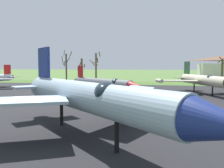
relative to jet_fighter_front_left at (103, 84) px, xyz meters
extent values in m
plane|color=#4C6B33|center=(0.74, -18.21, -1.93)|extent=(600.00, 600.00, 0.00)
cube|color=black|center=(0.74, -2.69, -1.90)|extent=(77.84, 51.72, 0.05)
cube|color=#406127|center=(0.74, 29.17, -1.90)|extent=(137.84, 12.00, 0.06)
cylinder|color=#565B60|center=(-0.28, 0.24, -0.02)|extent=(9.71, 8.41, 1.33)
cone|color=red|center=(4.95, -4.13, -0.02)|extent=(2.40, 2.29, 1.22)
cylinder|color=black|center=(-4.91, 4.10, -0.02)|extent=(1.16, 1.18, 0.93)
ellipsoid|color=#19232D|center=(2.09, -1.74, 0.35)|extent=(0.89, 1.68, 0.84)
cube|color=#565B60|center=(-3.18, -1.11, -0.12)|extent=(4.93, 3.54, 0.12)
cube|color=#565B60|center=(0.52, 3.33, -0.12)|extent=(2.84, 4.68, 0.12)
cylinder|color=#565B60|center=(-5.16, -2.34, -0.12)|extent=(1.95, 1.74, 0.50)
cylinder|color=#565B60|center=(1.38, 5.50, -0.12)|extent=(1.95, 1.74, 0.50)
cube|color=red|center=(-4.36, 3.64, 1.48)|extent=(1.10, 0.95, 1.68)
cube|color=#565B60|center=(-4.99, 2.62, 0.08)|extent=(2.13, 2.21, 0.12)
cube|color=#565B60|center=(-3.47, 4.44, 0.08)|extent=(2.13, 2.21, 0.12)
cylinder|color=black|center=(1.67, -1.39, -1.31)|extent=(0.18, 0.18, 1.24)
cylinder|color=black|center=(-2.23, 1.86, -1.31)|extent=(0.18, 0.18, 1.24)
cylinder|color=black|center=(4.88, -6.54, -1.56)|extent=(0.08, 0.08, 0.72)
cube|color=white|center=(4.88, -6.54, -1.04)|extent=(0.52, 0.31, 0.35)
cylinder|color=#B7B293|center=(13.33, 7.66, 0.18)|extent=(5.55, 12.51, 1.47)
cylinder|color=black|center=(11.16, 13.96, 0.18)|extent=(1.24, 1.10, 1.03)
ellipsoid|color=#19232D|center=(14.03, 5.66, 0.58)|extent=(1.01, 1.89, 0.95)
cube|color=#B7B293|center=(9.78, 7.30, 0.07)|extent=(5.52, 2.38, 0.14)
cube|color=#B7B293|center=(16.35, 9.57, 0.07)|extent=(5.76, 5.16, 0.14)
cylinder|color=#B7B293|center=(7.04, 6.83, 0.07)|extent=(1.29, 2.40, 0.55)
cube|color=#234C2D|center=(11.47, 13.05, 1.98)|extent=(0.79, 1.85, 2.14)
cube|color=#B7B293|center=(10.39, 12.65, 0.29)|extent=(2.08, 1.86, 0.14)
cube|color=#B7B293|center=(12.57, 13.41, 0.29)|extent=(2.08, 1.86, 0.14)
cylinder|color=black|center=(14.25, 5.02, -1.24)|extent=(0.20, 0.20, 1.37)
cylinder|color=black|center=(12.42, 10.31, -1.24)|extent=(0.20, 0.20, 1.37)
cylinder|color=black|center=(-23.38, 13.82, 0.01)|extent=(1.04, 0.87, 0.95)
cube|color=silver|center=(-21.45, 8.46, -0.09)|extent=(4.54, 3.64, 0.13)
cube|color=red|center=(-23.50, 12.97, 1.62)|extent=(0.40, 1.70, 1.88)
cube|color=silver|center=(-24.75, 13.11, 0.11)|extent=(2.13, 1.53, 0.13)
cube|color=silver|center=(-22.27, 12.75, 0.11)|extent=(2.13, 1.53, 0.13)
cylinder|color=#8EA3B2|center=(3.39, -16.80, 0.49)|extent=(12.01, 11.04, 1.69)
cylinder|color=black|center=(-2.30, -11.68, 0.49)|extent=(1.48, 1.50, 1.18)
ellipsoid|color=#19232D|center=(5.12, -18.36, 0.96)|extent=(1.09, 2.04, 1.02)
cube|color=#8EA3B2|center=(0.33, -18.62, 0.37)|extent=(5.88, 4.98, 0.16)
cube|color=#8EA3B2|center=(4.88, -13.57, 0.37)|extent=(4.62, 5.83, 0.16)
cylinder|color=#8EA3B2|center=(6.25, -11.36, 0.37)|extent=(2.43, 2.28, 0.63)
cube|color=navy|center=(-1.49, -12.41, 2.52)|extent=(1.72, 1.58, 2.36)
cube|color=#8EA3B2|center=(-2.38, -13.45, 0.62)|extent=(2.54, 2.58, 0.16)
cube|color=#8EA3B2|center=(-0.55, -11.42, 0.62)|extent=(2.54, 2.58, 0.16)
cylinder|color=black|center=(5.78, -18.96, -1.14)|extent=(0.23, 0.23, 1.58)
cylinder|color=black|center=(1.00, -14.65, -1.14)|extent=(0.23, 0.23, 1.58)
cylinder|color=#42382D|center=(-20.84, 36.35, 2.01)|extent=(0.44, 0.44, 7.87)
cylinder|color=#42382D|center=(-21.39, 36.23, 6.19)|extent=(0.42, 1.26, 1.85)
cylinder|color=#42382D|center=(-21.34, 36.23, 3.08)|extent=(0.51, 1.23, 1.60)
cylinder|color=#42382D|center=(-21.72, 35.73, 3.97)|extent=(1.49, 2.00, 2.66)
cylinder|color=#42382D|center=(-19.75, 37.17, 5.81)|extent=(1.85, 2.37, 1.60)
cylinder|color=#42382D|center=(-20.72, 37.06, 3.84)|extent=(1.63, 0.48, 2.08)
cylinder|color=brown|center=(-15.38, 34.58, 1.27)|extent=(0.56, 0.56, 6.38)
cylinder|color=brown|center=(-16.21, 34.75, 2.29)|extent=(0.66, 1.94, 2.17)
cylinder|color=brown|center=(-14.68, 34.88, 2.40)|extent=(0.86, 1.59, 0.98)
cylinder|color=brown|center=(-15.76, 34.97, 1.93)|extent=(1.02, 1.01, 1.60)
cylinder|color=brown|center=(-11.57, 35.93, 2.05)|extent=(0.51, 0.51, 7.95)
cylinder|color=brown|center=(-10.54, 36.07, 5.70)|extent=(0.54, 2.22, 1.54)
cylinder|color=brown|center=(-11.58, 35.23, 2.99)|extent=(1.51, 0.21, 1.12)
cylinder|color=brown|center=(-11.12, 35.98, 4.01)|extent=(0.40, 1.15, 1.55)
cylinder|color=brown|center=(-12.21, 34.87, 3.14)|extent=(2.34, 1.51, 2.12)
cylinder|color=brown|center=(22.51, 38.63, 1.08)|extent=(0.56, 0.56, 6.00)
cylinder|color=brown|center=(22.18, 39.30, 3.82)|extent=(1.63, 1.01, 1.28)
cylinder|color=brown|center=(22.31, 37.93, 3.73)|extent=(1.62, 0.65, 2.21)
camera|label=1|loc=(8.02, -29.83, 2.20)|focal=38.40mm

